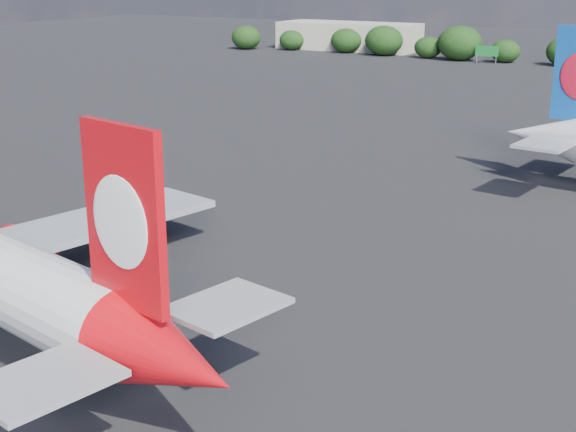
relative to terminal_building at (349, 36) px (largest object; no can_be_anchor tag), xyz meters
The scene contains 3 objects.
ground 147.19m from the terminal_building, 63.78° to the right, with size 500.00×500.00×0.00m, color black.
terminal_building is the anchor object (origin of this frame).
highway_sign 49.66m from the terminal_building, 18.80° to the right, with size 6.00×0.30×4.50m.
Camera 1 is at (40.92, -31.93, 23.65)m, focal length 50.00 mm.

